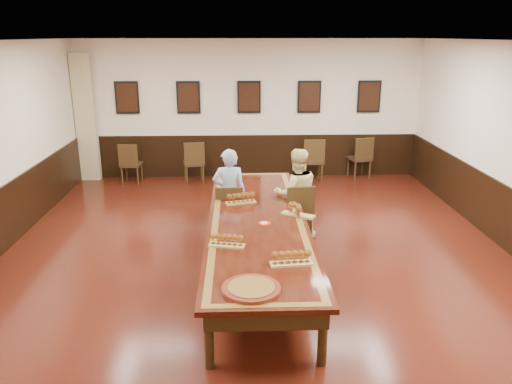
{
  "coord_description": "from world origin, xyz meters",
  "views": [
    {
      "loc": [
        -0.26,
        -6.7,
        3.28
      ],
      "look_at": [
        0.0,
        0.5,
        1.0
      ],
      "focal_mm": 35.0,
      "sensor_mm": 36.0,
      "label": 1
    }
  ],
  "objects_px": {
    "chair_woman": "(297,212)",
    "spare_chair_d": "(359,157)",
    "spare_chair_a": "(131,163)",
    "carved_platter": "(251,289)",
    "conference_table": "(257,228)",
    "chair_man": "(230,211)",
    "spare_chair_b": "(194,162)",
    "person_woman": "(296,194)",
    "person_man": "(229,193)",
    "spare_chair_c": "(312,160)"
  },
  "relations": [
    {
      "from": "spare_chair_b",
      "to": "spare_chair_c",
      "type": "distance_m",
      "value": 2.75
    },
    {
      "from": "carved_platter",
      "to": "chair_man",
      "type": "bearing_deg",
      "value": 94.9
    },
    {
      "from": "chair_man",
      "to": "spare_chair_b",
      "type": "distance_m",
      "value": 3.49
    },
    {
      "from": "person_man",
      "to": "spare_chair_b",
      "type": "bearing_deg",
      "value": -75.14
    },
    {
      "from": "spare_chair_b",
      "to": "conference_table",
      "type": "height_order",
      "value": "spare_chair_b"
    },
    {
      "from": "chair_woman",
      "to": "conference_table",
      "type": "relative_size",
      "value": 0.2
    },
    {
      "from": "spare_chair_d",
      "to": "carved_platter",
      "type": "distance_m",
      "value": 7.38
    },
    {
      "from": "person_woman",
      "to": "conference_table",
      "type": "bearing_deg",
      "value": 50.81
    },
    {
      "from": "person_woman",
      "to": "carved_platter",
      "type": "bearing_deg",
      "value": 67.87
    },
    {
      "from": "chair_woman",
      "to": "person_woman",
      "type": "xyz_separation_m",
      "value": [
        -0.01,
        0.1,
        0.28
      ]
    },
    {
      "from": "person_man",
      "to": "carved_platter",
      "type": "distance_m",
      "value": 3.31
    },
    {
      "from": "spare_chair_b",
      "to": "spare_chair_d",
      "type": "height_order",
      "value": "spare_chair_d"
    },
    {
      "from": "spare_chair_b",
      "to": "person_man",
      "type": "xyz_separation_m",
      "value": [
        0.87,
        -3.28,
        0.27
      ]
    },
    {
      "from": "spare_chair_c",
      "to": "person_woman",
      "type": "height_order",
      "value": "person_woman"
    },
    {
      "from": "spare_chair_b",
      "to": "conference_table",
      "type": "xyz_separation_m",
      "value": [
        1.29,
        -4.48,
        0.12
      ]
    },
    {
      "from": "chair_woman",
      "to": "spare_chair_d",
      "type": "relative_size",
      "value": 0.98
    },
    {
      "from": "chair_man",
      "to": "conference_table",
      "type": "distance_m",
      "value": 1.19
    },
    {
      "from": "spare_chair_a",
      "to": "chair_man",
      "type": "bearing_deg",
      "value": 128.27
    },
    {
      "from": "carved_platter",
      "to": "spare_chair_a",
      "type": "bearing_deg",
      "value": 111.4
    },
    {
      "from": "person_man",
      "to": "spare_chair_d",
      "type": "bearing_deg",
      "value": -130.66
    },
    {
      "from": "chair_woman",
      "to": "conference_table",
      "type": "bearing_deg",
      "value": 47.77
    },
    {
      "from": "spare_chair_a",
      "to": "person_man",
      "type": "height_order",
      "value": "person_man"
    },
    {
      "from": "chair_woman",
      "to": "carved_platter",
      "type": "bearing_deg",
      "value": 67.17
    },
    {
      "from": "chair_man",
      "to": "spare_chair_d",
      "type": "distance_m",
      "value": 4.74
    },
    {
      "from": "chair_man",
      "to": "person_man",
      "type": "height_order",
      "value": "person_man"
    },
    {
      "from": "chair_woman",
      "to": "spare_chair_b",
      "type": "bearing_deg",
      "value": -67.69
    },
    {
      "from": "carved_platter",
      "to": "conference_table",
      "type": "bearing_deg",
      "value": 86.07
    },
    {
      "from": "spare_chair_b",
      "to": "carved_platter",
      "type": "bearing_deg",
      "value": 88.8
    },
    {
      "from": "spare_chair_b",
      "to": "spare_chair_d",
      "type": "xyz_separation_m",
      "value": [
        3.91,
        0.27,
        0.01
      ]
    },
    {
      "from": "carved_platter",
      "to": "chair_woman",
      "type": "bearing_deg",
      "value": 74.77
    },
    {
      "from": "chair_woman",
      "to": "carved_platter",
      "type": "distance_m",
      "value": 3.24
    },
    {
      "from": "spare_chair_d",
      "to": "carved_platter",
      "type": "xyz_separation_m",
      "value": [
        -2.76,
        -6.84,
        0.27
      ]
    },
    {
      "from": "spare_chair_b",
      "to": "spare_chair_a",
      "type": "bearing_deg",
      "value": -11.29
    },
    {
      "from": "carved_platter",
      "to": "spare_chair_d",
      "type": "bearing_deg",
      "value": 68.0
    },
    {
      "from": "chair_man",
      "to": "conference_table",
      "type": "bearing_deg",
      "value": 110.68
    },
    {
      "from": "chair_woman",
      "to": "person_woman",
      "type": "bearing_deg",
      "value": -90.0
    },
    {
      "from": "spare_chair_b",
      "to": "carved_platter",
      "type": "xyz_separation_m",
      "value": [
        1.15,
        -6.57,
        0.28
      ]
    },
    {
      "from": "spare_chair_d",
      "to": "conference_table",
      "type": "xyz_separation_m",
      "value": [
        -2.62,
        -4.75,
        0.11
      ]
    },
    {
      "from": "chair_woman",
      "to": "spare_chair_d",
      "type": "height_order",
      "value": "spare_chair_d"
    },
    {
      "from": "chair_man",
      "to": "person_woman",
      "type": "height_order",
      "value": "person_woman"
    },
    {
      "from": "spare_chair_c",
      "to": "carved_platter",
      "type": "relative_size",
      "value": 1.41
    },
    {
      "from": "spare_chair_b",
      "to": "person_man",
      "type": "height_order",
      "value": "person_man"
    },
    {
      "from": "chair_woman",
      "to": "spare_chair_a",
      "type": "relative_size",
      "value": 1.04
    },
    {
      "from": "chair_man",
      "to": "spare_chair_b",
      "type": "height_order",
      "value": "spare_chair_b"
    },
    {
      "from": "spare_chair_b",
      "to": "conference_table",
      "type": "distance_m",
      "value": 4.66
    },
    {
      "from": "chair_woman",
      "to": "spare_chair_b",
      "type": "xyz_separation_m",
      "value": [
        -1.99,
        3.46,
        0.0
      ]
    },
    {
      "from": "person_man",
      "to": "carved_platter",
      "type": "height_order",
      "value": "person_man"
    },
    {
      "from": "person_woman",
      "to": "person_man",
      "type": "bearing_deg",
      "value": -11.92
    },
    {
      "from": "person_man",
      "to": "conference_table",
      "type": "height_order",
      "value": "person_man"
    },
    {
      "from": "spare_chair_a",
      "to": "spare_chair_b",
      "type": "bearing_deg",
      "value": -176.19
    }
  ]
}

